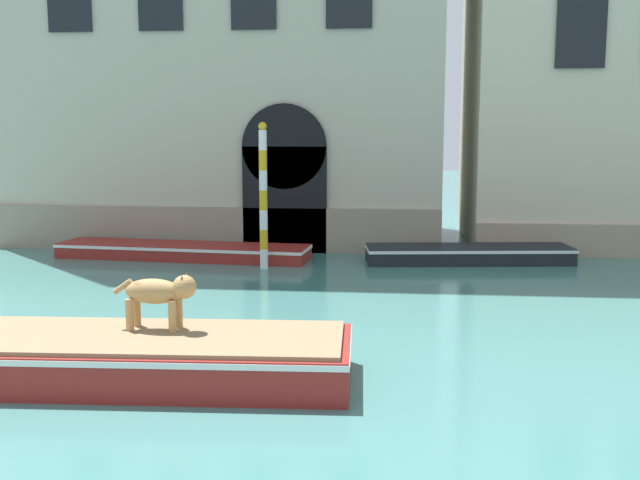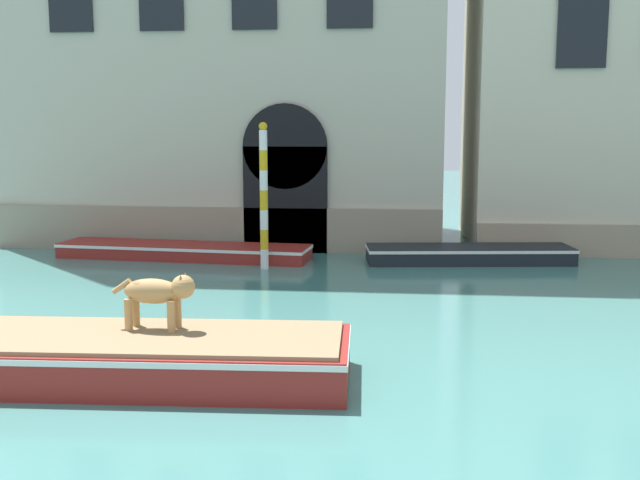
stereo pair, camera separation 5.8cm
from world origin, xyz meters
TOP-DOWN VIEW (x-y plane):
  - boat_foreground at (2.83, 6.86)m, footprint 7.26×2.33m
  - dog_on_deck at (3.67, 7.19)m, footprint 1.25×0.42m
  - boat_moored_near_palazzo at (1.28, 16.63)m, footprint 7.01×2.02m
  - boat_moored_far at (8.95, 16.79)m, footprint 5.50×1.97m
  - mooring_pole_0 at (3.73, 15.40)m, footprint 0.21×0.21m

SIDE VIEW (x-z plane):
  - boat_moored_near_palazzo at x=1.28m, z-range 0.01..0.41m
  - boat_moored_far at x=8.95m, z-range 0.01..0.45m
  - boat_foreground at x=2.83m, z-range 0.02..0.68m
  - dog_on_deck at x=3.67m, z-range 0.78..1.61m
  - mooring_pole_0 at x=3.73m, z-range 0.02..3.68m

